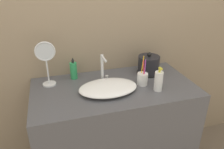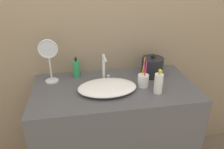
# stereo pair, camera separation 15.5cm
# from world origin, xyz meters

# --- Properties ---
(wall_back) EXTENTS (6.00, 0.04, 2.60)m
(wall_back) POSITION_xyz_m (0.00, 0.63, 1.30)
(wall_back) COLOR gray
(wall_back) RESTS_ON ground_plane
(vanity_counter) EXTENTS (1.19, 0.61, 0.89)m
(vanity_counter) POSITION_xyz_m (0.00, 0.31, 0.45)
(vanity_counter) COLOR #4C4C51
(vanity_counter) RESTS_ON ground_plane
(sink_basin) EXTENTS (0.41, 0.28, 0.06)m
(sink_basin) POSITION_xyz_m (-0.06, 0.26, 0.92)
(sink_basin) COLOR white
(sink_basin) RESTS_ON vanity_counter
(faucet) EXTENTS (0.06, 0.12, 0.21)m
(faucet) POSITION_xyz_m (-0.06, 0.41, 1.01)
(faucet) COLOR silver
(faucet) RESTS_ON vanity_counter
(electric_kettle) EXTENTS (0.19, 0.19, 0.18)m
(electric_kettle) POSITION_xyz_m (0.33, 0.45, 0.96)
(electric_kettle) COLOR black
(electric_kettle) RESTS_ON vanity_counter
(toothbrush_cup) EXTENTS (0.08, 0.08, 0.22)m
(toothbrush_cup) POSITION_xyz_m (0.21, 0.28, 0.94)
(toothbrush_cup) COLOR silver
(toothbrush_cup) RESTS_ON vanity_counter
(lotion_bottle) EXTENTS (0.06, 0.06, 0.18)m
(lotion_bottle) POSITION_xyz_m (0.28, 0.17, 0.97)
(lotion_bottle) COLOR white
(lotion_bottle) RESTS_ON vanity_counter
(shampoo_bottle) EXTENTS (0.05, 0.05, 0.17)m
(shampoo_bottle) POSITION_xyz_m (-0.27, 0.53, 0.96)
(shampoo_bottle) COLOR #2D9956
(shampoo_bottle) RESTS_ON vanity_counter
(vanity_mirror) EXTENTS (0.14, 0.10, 0.33)m
(vanity_mirror) POSITION_xyz_m (-0.46, 0.47, 1.09)
(vanity_mirror) COLOR silver
(vanity_mirror) RESTS_ON vanity_counter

